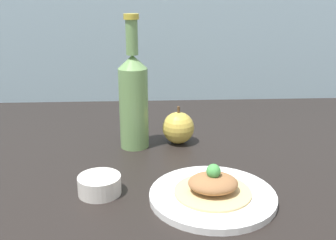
{
  "coord_description": "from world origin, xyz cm",
  "views": [
    {
      "loc": [
        -1.89,
        -77.57,
        35.88
      ],
      "look_at": [
        2.24,
        -2.12,
        10.86
      ],
      "focal_mm": 42.0,
      "sensor_mm": 36.0,
      "label": 1
    }
  ],
  "objects_px": {
    "apple": "(178,128)",
    "dipping_bowl": "(100,185)",
    "plate": "(213,195)",
    "plated_food": "(213,185)",
    "cider_bottle": "(134,98)"
  },
  "relations": [
    {
      "from": "apple",
      "to": "dipping_bowl",
      "type": "distance_m",
      "value": 0.3
    },
    {
      "from": "plate",
      "to": "plated_food",
      "type": "height_order",
      "value": "plated_food"
    },
    {
      "from": "plated_food",
      "to": "dipping_bowl",
      "type": "relative_size",
      "value": 1.74
    },
    {
      "from": "plate",
      "to": "plated_food",
      "type": "bearing_deg",
      "value": 116.57
    },
    {
      "from": "apple",
      "to": "dipping_bowl",
      "type": "xyz_separation_m",
      "value": [
        -0.17,
        -0.25,
        -0.02
      ]
    },
    {
      "from": "plate",
      "to": "cider_bottle",
      "type": "distance_m",
      "value": 0.32
    },
    {
      "from": "plated_food",
      "to": "cider_bottle",
      "type": "height_order",
      "value": "cider_bottle"
    },
    {
      "from": "dipping_bowl",
      "to": "cider_bottle",
      "type": "bearing_deg",
      "value": 75.62
    },
    {
      "from": "plate",
      "to": "plated_food",
      "type": "distance_m",
      "value": 0.02
    },
    {
      "from": "plate",
      "to": "plated_food",
      "type": "relative_size",
      "value": 1.65
    },
    {
      "from": "cider_bottle",
      "to": "dipping_bowl",
      "type": "distance_m",
      "value": 0.26
    },
    {
      "from": "plate",
      "to": "apple",
      "type": "relative_size",
      "value": 2.46
    },
    {
      "from": "plated_food",
      "to": "cider_bottle",
      "type": "xyz_separation_m",
      "value": [
        -0.15,
        0.26,
        0.09
      ]
    },
    {
      "from": "plated_food",
      "to": "plate",
      "type": "bearing_deg",
      "value": -63.43
    },
    {
      "from": "plated_food",
      "to": "dipping_bowl",
      "type": "xyz_separation_m",
      "value": [
        -0.21,
        0.03,
        -0.01
      ]
    }
  ]
}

